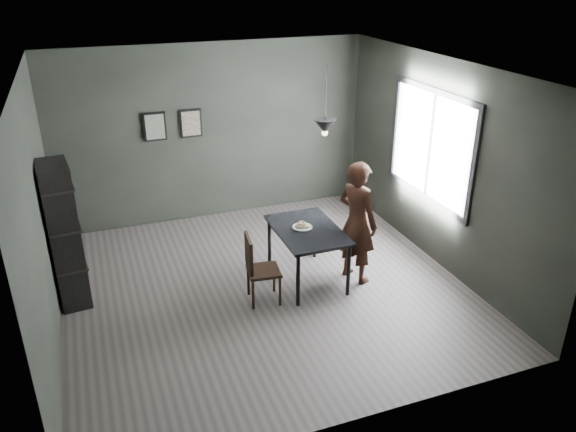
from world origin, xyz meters
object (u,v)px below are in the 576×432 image
object	(u,v)px
shelf_unit	(64,235)
wood_chair	(257,265)
cafe_table	(307,234)
woman	(357,222)
pendant_lamp	(325,126)
white_plate	(302,228)

from	to	relation	value
shelf_unit	wood_chair	bearing A→B (deg)	-26.98
cafe_table	wood_chair	distance (m)	0.83
woman	pendant_lamp	distance (m)	1.31
wood_chair	pendant_lamp	size ratio (longest dim) A/B	1.04
white_plate	wood_chair	size ratio (longest dim) A/B	0.26
shelf_unit	pendant_lamp	bearing A→B (deg)	-14.14
cafe_table	white_plate	bearing A→B (deg)	140.95
woman	shelf_unit	size ratio (longest dim) A/B	0.92
white_plate	woman	world-z (taller)	woman
cafe_table	wood_chair	world-z (taller)	wood_chair
wood_chair	pendant_lamp	xyz separation A→B (m)	(1.02, 0.37, 1.54)
cafe_table	white_plate	size ratio (longest dim) A/B	5.22
woman	cafe_table	bearing A→B (deg)	50.85
wood_chair	shelf_unit	xyz separation A→B (m)	(-2.15, 0.83, 0.39)
shelf_unit	white_plate	bearing A→B (deg)	-16.06
white_plate	woman	bearing A→B (deg)	-19.11
white_plate	shelf_unit	size ratio (longest dim) A/B	0.13
wood_chair	shelf_unit	size ratio (longest dim) A/B	0.50
white_plate	woman	distance (m)	0.71
cafe_table	woman	size ratio (longest dim) A/B	0.73
pendant_lamp	cafe_table	bearing A→B (deg)	-158.20
white_plate	wood_chair	xyz separation A→B (m)	(-0.72, -0.31, -0.24)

